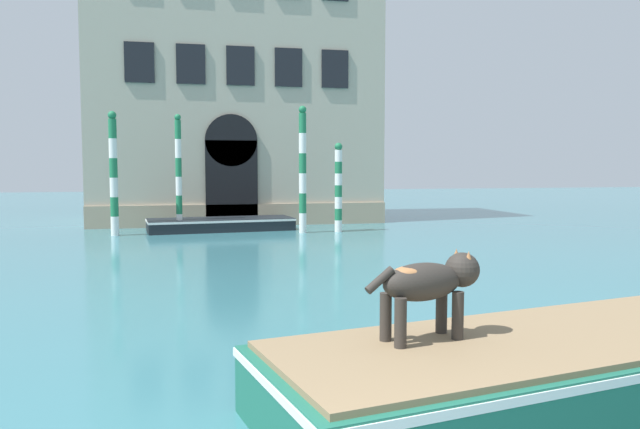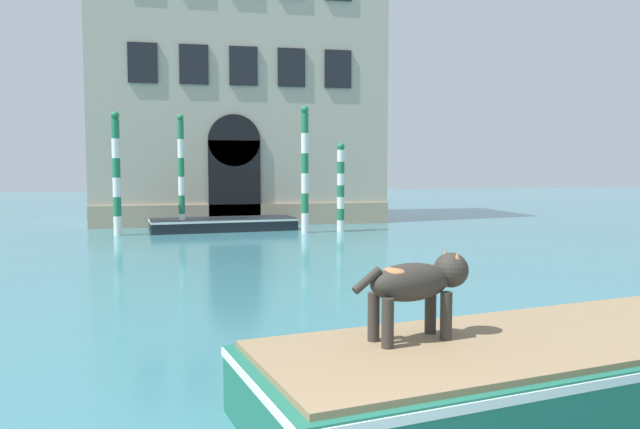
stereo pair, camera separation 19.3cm
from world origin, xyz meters
name	(u,v)px [view 1 (the left image)]	position (x,y,z in m)	size (l,w,h in m)	color
palazzo_left	(234,71)	(1.15, 26.59, 6.66)	(12.19, 6.13, 13.36)	#B2A893
boat_foreground	(587,360)	(2.95, 3.86, 0.39)	(7.43, 3.48, 0.73)	#1E6651
dog_on_deck	(430,283)	(1.16, 3.87, 1.30)	(1.29, 0.58, 0.87)	#332D28
boat_moored_near_palazzo	(221,224)	(0.20, 21.91, 0.25)	(5.59, 2.41, 0.47)	black
mooring_pole_0	(303,169)	(3.07, 20.41, 2.33)	(0.28, 0.28, 4.61)	white
mooring_pole_1	(114,173)	(-3.54, 20.93, 2.19)	(0.29, 0.29, 4.34)	white
mooring_pole_2	(338,187)	(4.43, 20.47, 1.67)	(0.28, 0.28, 3.29)	white
mooring_pole_3	(179,173)	(-1.33, 21.48, 2.18)	(0.23, 0.23, 4.32)	white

